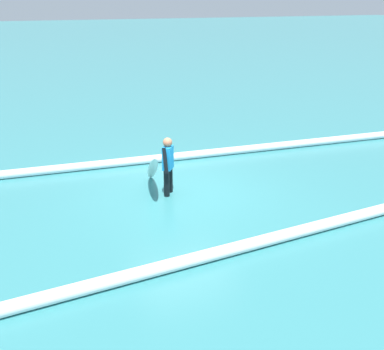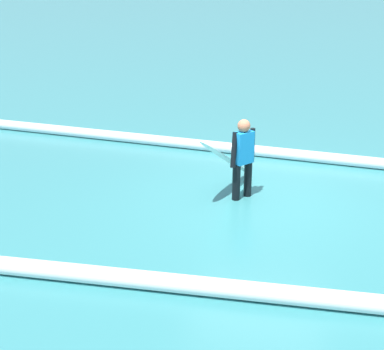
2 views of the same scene
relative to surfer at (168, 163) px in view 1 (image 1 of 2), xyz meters
The scene contains 5 objects.
ground_plane 0.88m from the surfer, behind, with size 199.69×199.69×0.00m, color teal.
surfer is the anchor object (origin of this frame).
surfboard 0.43m from the surfer, 36.35° to the right, with size 0.74×2.06×1.25m.
wave_crest_foreground 2.78m from the surfer, 66.22° to the right, with size 0.23×0.23×21.26m, color white.
wave_crest_midground 3.80m from the surfer, 124.95° to the left, with size 0.24×0.24×19.93m, color white.
Camera 1 is at (3.98, 10.02, 4.49)m, focal length 44.05 mm.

